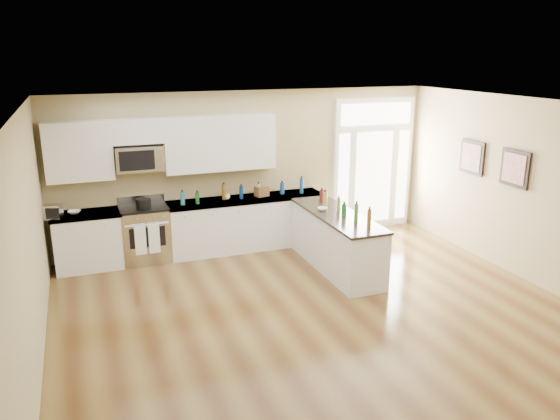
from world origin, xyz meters
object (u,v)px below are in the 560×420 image
object	(u,v)px
peninsula_cabinet	(336,243)
toaster_oven	(53,212)
kitchen_range	(145,234)
stockpot	(143,203)

from	to	relation	value
peninsula_cabinet	toaster_oven	size ratio (longest dim) A/B	8.86
kitchen_range	stockpot	size ratio (longest dim) A/B	4.47
stockpot	toaster_oven	distance (m)	1.39
peninsula_cabinet	stockpot	xyz separation A→B (m)	(-2.88, 1.35, 0.61)
peninsula_cabinet	stockpot	world-z (taller)	stockpot
peninsula_cabinet	toaster_oven	xyz separation A→B (m)	(-4.28, 1.32, 0.62)
toaster_oven	kitchen_range	bearing A→B (deg)	23.00
stockpot	toaster_oven	size ratio (longest dim) A/B	0.92
peninsula_cabinet	toaster_oven	distance (m)	4.52
kitchen_range	toaster_oven	world-z (taller)	toaster_oven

